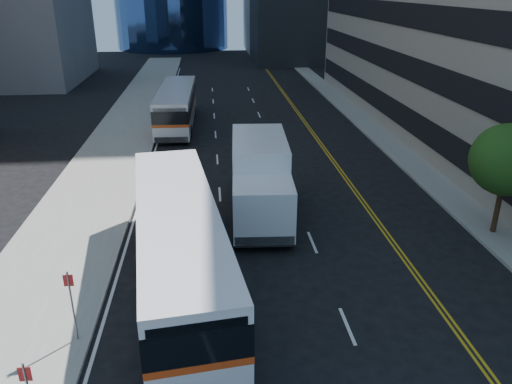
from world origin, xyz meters
TOP-DOWN VIEW (x-y plane):
  - ground at (0.00, 0.00)m, footprint 160.00×160.00m
  - sidewalk_west at (-10.50, 25.00)m, footprint 5.00×90.00m
  - sidewalk_east at (9.00, 25.00)m, footprint 2.00×90.00m
  - street_tree at (9.00, 8.00)m, footprint 3.20×3.20m
  - bus_front at (-5.22, 5.02)m, footprint 4.50×13.35m
  - bus_rear at (-6.53, 28.92)m, footprint 2.88×11.99m
  - box_truck at (-1.54, 11.12)m, footprint 3.10×7.91m

SIDE VIEW (x-z plane):
  - ground at x=0.00m, z-range 0.00..0.00m
  - sidewalk_west at x=-10.50m, z-range 0.00..0.15m
  - sidewalk_east at x=9.00m, z-range 0.00..0.15m
  - bus_rear at x=-6.53m, z-range 0.14..3.22m
  - bus_front at x=-5.22m, z-range 0.15..3.53m
  - box_truck at x=-1.54m, z-range 0.10..3.82m
  - street_tree at x=9.00m, z-range 1.09..6.19m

